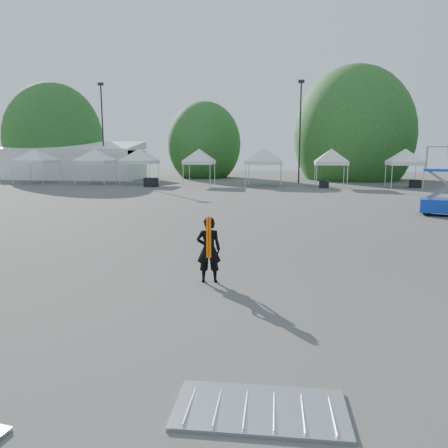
# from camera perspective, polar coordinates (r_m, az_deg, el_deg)

# --- Properties ---
(ground) EXTENTS (120.00, 120.00, 0.00)m
(ground) POSITION_cam_1_polar(r_m,az_deg,el_deg) (12.25, -1.87, -5.37)
(ground) COLOR #474442
(ground) RESTS_ON ground
(marquee) EXTENTS (15.00, 6.25, 4.23)m
(marquee) POSITION_cam_1_polar(r_m,az_deg,el_deg) (52.54, -18.97, 7.74)
(marquee) COLOR silver
(marquee) RESTS_ON ground
(light_pole_west) EXTENTS (0.60, 0.25, 10.30)m
(light_pole_west) POSITION_cam_1_polar(r_m,az_deg,el_deg) (49.97, -15.58, 12.21)
(light_pole_west) COLOR black
(light_pole_west) RESTS_ON ground
(light_pole_east) EXTENTS (0.60, 0.25, 9.80)m
(light_pole_east) POSITION_cam_1_polar(r_m,az_deg,el_deg) (43.71, 9.91, 12.51)
(light_pole_east) COLOR black
(light_pole_east) RESTS_ON ground
(tree_far_w) EXTENTS (4.80, 4.80, 7.30)m
(tree_far_w) POSITION_cam_1_polar(r_m,az_deg,el_deg) (57.09, -21.33, 10.29)
(tree_far_w) COLOR #382314
(tree_far_w) RESTS_ON ground
(tree_mid_w) EXTENTS (4.16, 4.16, 6.33)m
(tree_mid_w) POSITION_cam_1_polar(r_m,az_deg,el_deg) (52.64, -2.59, 10.38)
(tree_mid_w) COLOR #382314
(tree_mid_w) RESTS_ON ground
(tree_mid_e) EXTENTS (5.12, 5.12, 7.79)m
(tree_mid_e) POSITION_cam_1_polar(r_m,az_deg,el_deg) (51.13, 16.58, 11.05)
(tree_mid_e) COLOR #382314
(tree_mid_e) RESTS_ON ground
(tent_a) EXTENTS (4.71, 4.71, 3.88)m
(tent_a) POSITION_cam_1_polar(r_m,az_deg,el_deg) (47.04, -23.42, 8.66)
(tent_a) COLOR silver
(tent_a) RESTS_ON ground
(tent_b) EXTENTS (4.40, 4.40, 3.88)m
(tent_b) POSITION_cam_1_polar(r_m,az_deg,el_deg) (44.24, -16.52, 9.04)
(tent_b) COLOR silver
(tent_b) RESTS_ON ground
(tent_c) EXTENTS (4.34, 4.34, 3.88)m
(tent_c) POSITION_cam_1_polar(r_m,az_deg,el_deg) (42.47, -11.04, 9.24)
(tent_c) COLOR silver
(tent_c) RESTS_ON ground
(tent_d) EXTENTS (3.76, 3.76, 3.88)m
(tent_d) POSITION_cam_1_polar(r_m,az_deg,el_deg) (40.46, -3.27, 9.39)
(tent_d) COLOR silver
(tent_d) RESTS_ON ground
(tent_e) EXTENTS (4.60, 4.60, 3.88)m
(tent_e) POSITION_cam_1_polar(r_m,az_deg,el_deg) (39.95, 5.27, 9.37)
(tent_e) COLOR silver
(tent_e) RESTS_ON ground
(tent_f) EXTENTS (3.90, 3.90, 3.88)m
(tent_f) POSITION_cam_1_polar(r_m,az_deg,el_deg) (39.50, 13.87, 9.13)
(tent_f) COLOR silver
(tent_f) RESTS_ON ground
(tent_g) EXTENTS (3.86, 3.86, 3.88)m
(tent_g) POSITION_cam_1_polar(r_m,az_deg,el_deg) (40.91, 22.61, 8.69)
(tent_g) COLOR silver
(tent_g) RESTS_ON ground
(man) EXTENTS (0.65, 0.49, 1.61)m
(man) POSITION_cam_1_polar(r_m,az_deg,el_deg) (10.53, -2.02, -3.35)
(man) COLOR black
(man) RESTS_ON ground
(barrier_mid) EXTENTS (2.15, 1.13, 0.07)m
(barrier_mid) POSITION_cam_1_polar(r_m,az_deg,el_deg) (5.82, 4.75, -22.89)
(barrier_mid) COLOR #ADB0B6
(barrier_mid) RESTS_ON ground
(crate_west) EXTENTS (1.23, 1.09, 0.80)m
(crate_west) POSITION_cam_1_polar(r_m,az_deg,el_deg) (39.24, -9.52, 5.39)
(crate_west) COLOR black
(crate_west) RESTS_ON ground
(crate_mid) EXTENTS (0.88, 0.72, 0.63)m
(crate_mid) POSITION_cam_1_polar(r_m,az_deg,el_deg) (38.59, 12.93, 5.09)
(crate_mid) COLOR black
(crate_mid) RESTS_ON ground
(crate_east) EXTENTS (0.88, 0.69, 0.67)m
(crate_east) POSITION_cam_1_polar(r_m,az_deg,el_deg) (41.32, 23.70, 4.84)
(crate_east) COLOR black
(crate_east) RESTS_ON ground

